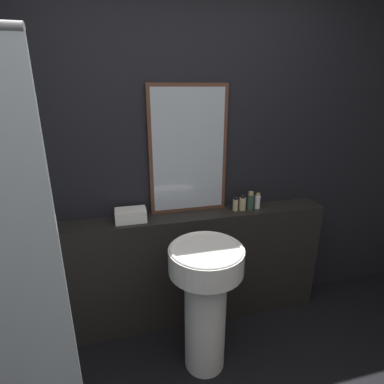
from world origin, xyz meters
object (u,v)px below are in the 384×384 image
Objects in this scene: conditioner_bottle at (243,203)px; lotion_bottle at (250,201)px; body_wash_bottle at (257,201)px; towel_stack at (131,215)px; mirror at (188,151)px; pedestal_sink at (206,295)px; shampoo_bottle at (235,204)px.

lotion_bottle is (0.06, 0.00, 0.01)m from conditioner_bottle.
body_wash_bottle is at bearing 0.00° from conditioner_bottle.
lotion_bottle reaches higher than towel_stack.
lotion_bottle is (0.46, -0.09, -0.39)m from mirror.
body_wash_bottle is (0.54, 0.46, 0.41)m from pedestal_sink.
body_wash_bottle is (0.06, 0.00, -0.01)m from lotion_bottle.
conditioner_bottle is (0.42, 0.46, 0.41)m from pedestal_sink.
conditioner_bottle is (0.06, 0.00, 0.00)m from shampoo_bottle.
shampoo_bottle is (0.77, 0.00, 0.01)m from towel_stack.
pedestal_sink is at bearing -92.40° from mirror.
towel_stack is 0.90m from lotion_bottle.
mirror is 6.52× the size of lotion_bottle.
shampoo_bottle is at bearing -180.00° from body_wash_bottle.
mirror reaches higher than conditioner_bottle.
lotion_bottle is 0.06m from body_wash_bottle.
body_wash_bottle reaches higher than conditioner_bottle.
towel_stack is 0.83m from conditioner_bottle.
mirror reaches higher than shampoo_bottle.
mirror is at bearing 87.60° from pedestal_sink.
shampoo_bottle is at bearing 51.42° from pedestal_sink.
body_wash_bottle is (0.12, 0.00, 0.00)m from conditioner_bottle.
towel_stack is 1.52× the size of lotion_bottle.
conditioner_bottle is 0.95× the size of body_wash_bottle.
lotion_bottle is at bearing 0.00° from conditioner_bottle.
shampoo_bottle is at bearing -14.56° from mirror.
towel_stack is at bearing -168.44° from mirror.
shampoo_bottle reaches higher than pedestal_sink.
conditioner_bottle reaches higher than shampoo_bottle.
pedestal_sink is 0.74m from conditioner_bottle.
towel_stack is at bearing 180.00° from shampoo_bottle.
body_wash_bottle reaches higher than pedestal_sink.
body_wash_bottle is at bearing 0.00° from lotion_bottle.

